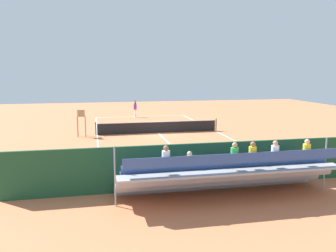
# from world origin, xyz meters

# --- Properties ---
(ground_plane) EXTENTS (60.00, 60.00, 0.00)m
(ground_plane) POSITION_xyz_m (0.00, 0.00, 0.00)
(ground_plane) COLOR #CC7047
(court_line_markings) EXTENTS (10.10, 22.20, 0.01)m
(court_line_markings) POSITION_xyz_m (0.00, -0.04, 0.00)
(court_line_markings) COLOR white
(court_line_markings) RESTS_ON ground
(tennis_net) EXTENTS (10.30, 0.10, 1.07)m
(tennis_net) POSITION_xyz_m (0.00, 0.00, 0.50)
(tennis_net) COLOR black
(tennis_net) RESTS_ON ground
(backdrop_wall) EXTENTS (18.00, 0.16, 2.00)m
(backdrop_wall) POSITION_xyz_m (0.00, 14.00, 1.00)
(backdrop_wall) COLOR #1E4C2D
(backdrop_wall) RESTS_ON ground
(bleacher_stand) EXTENTS (9.06, 2.40, 2.48)m
(bleacher_stand) POSITION_xyz_m (-0.09, 15.39, 0.99)
(bleacher_stand) COLOR #9EA0A5
(bleacher_stand) RESTS_ON ground
(umpire_chair) EXTENTS (0.67, 0.67, 2.14)m
(umpire_chair) POSITION_xyz_m (6.20, 0.33, 1.31)
(umpire_chair) COLOR #A88456
(umpire_chair) RESTS_ON ground
(courtside_bench) EXTENTS (1.80, 0.40, 0.93)m
(courtside_bench) POSITION_xyz_m (-2.80, 13.27, 0.56)
(courtside_bench) COLOR #33383D
(courtside_bench) RESTS_ON ground
(equipment_bag) EXTENTS (0.90, 0.36, 0.36)m
(equipment_bag) POSITION_xyz_m (-1.04, 13.40, 0.18)
(equipment_bag) COLOR black
(equipment_bag) RESTS_ON ground
(tennis_player) EXTENTS (0.41, 0.55, 1.93)m
(tennis_player) POSITION_xyz_m (0.67, -10.67, 1.02)
(tennis_player) COLOR white
(tennis_player) RESTS_ON ground
(tennis_racket) EXTENTS (0.32, 0.57, 0.03)m
(tennis_racket) POSITION_xyz_m (1.29, -10.36, 0.01)
(tennis_racket) COLOR black
(tennis_racket) RESTS_ON ground
(tennis_ball_near) EXTENTS (0.07, 0.07, 0.07)m
(tennis_ball_near) POSITION_xyz_m (-0.74, -8.42, 0.03)
(tennis_ball_near) COLOR #CCDB33
(tennis_ball_near) RESTS_ON ground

